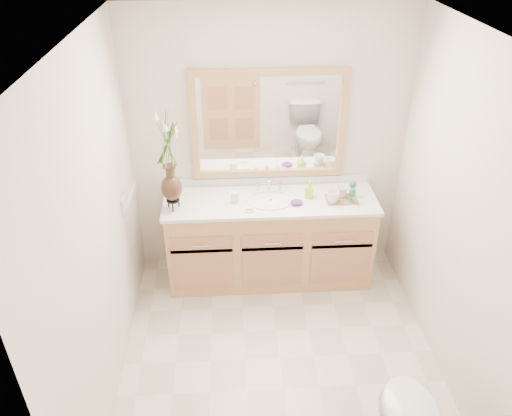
{
  "coord_description": "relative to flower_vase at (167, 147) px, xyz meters",
  "views": [
    {
      "loc": [
        -0.34,
        -2.66,
        3.03
      ],
      "look_at": [
        -0.14,
        0.65,
        0.97
      ],
      "focal_mm": 35.0,
      "sensor_mm": 36.0,
      "label": 1
    }
  ],
  "objects": [
    {
      "name": "vanity",
      "position": [
        0.82,
        0.1,
        -0.99
      ],
      "size": [
        1.8,
        0.55,
        0.8
      ],
      "color": "tan",
      "rests_on": "floor"
    },
    {
      "name": "tray",
      "position": [
        1.43,
        0.06,
        -0.56
      ],
      "size": [
        0.27,
        0.19,
        0.01
      ],
      "primitive_type": "cube",
      "rotation": [
        0.0,
        0.0,
        -0.02
      ],
      "color": "brown",
      "rests_on": "counter"
    },
    {
      "name": "floor",
      "position": [
        0.82,
        -0.92,
        -1.39
      ],
      "size": [
        2.6,
        2.6,
        0.0
      ],
      "primitive_type": "plane",
      "color": "silver",
      "rests_on": "ground"
    },
    {
      "name": "goblet_back",
      "position": [
        1.53,
        0.11,
        -0.46
      ],
      "size": [
        0.06,
        0.06,
        0.14
      ],
      "color": "#26723D",
      "rests_on": "tray"
    },
    {
      "name": "wall_left",
      "position": [
        -0.38,
        -0.92,
        -0.19
      ],
      "size": [
        0.02,
        2.6,
        2.4
      ],
      "primitive_type": "cube",
      "color": "white",
      "rests_on": "floor"
    },
    {
      "name": "soap_dish",
      "position": [
        0.63,
        -0.07,
        -0.55
      ],
      "size": [
        0.09,
        0.09,
        0.03
      ],
      "color": "white",
      "rests_on": "counter"
    },
    {
      "name": "goblet_front",
      "position": [
        1.51,
        0.0,
        -0.46
      ],
      "size": [
        0.06,
        0.06,
        0.13
      ],
      "color": "#26723D",
      "rests_on": "tray"
    },
    {
      "name": "sink",
      "position": [
        0.82,
        0.08,
        -0.62
      ],
      "size": [
        0.38,
        0.34,
        0.23
      ],
      "color": "white",
      "rests_on": "counter"
    },
    {
      "name": "mug_left",
      "position": [
        1.34,
        0.01,
        -0.5
      ],
      "size": [
        0.13,
        0.13,
        0.11
      ],
      "primitive_type": "imported",
      "rotation": [
        0.0,
        0.0,
        -0.29
      ],
      "color": "white",
      "rests_on": "tray"
    },
    {
      "name": "switch_plate",
      "position": [
        -0.37,
        -0.15,
        -0.41
      ],
      "size": [
        0.02,
        0.12,
        0.12
      ],
      "primitive_type": "cube",
      "color": "white",
      "rests_on": "wall_left"
    },
    {
      "name": "wall_right",
      "position": [
        2.02,
        -0.92,
        -0.19
      ],
      "size": [
        0.02,
        2.6,
        2.4
      ],
      "primitive_type": "cube",
      "color": "white",
      "rests_on": "floor"
    },
    {
      "name": "counter",
      "position": [
        0.82,
        0.1,
        -0.58
      ],
      "size": [
        1.84,
        0.57,
        0.03
      ],
      "primitive_type": "cube",
      "color": "white",
      "rests_on": "vanity"
    },
    {
      "name": "mug_right",
      "position": [
        1.44,
        0.1,
        -0.5
      ],
      "size": [
        0.12,
        0.12,
        0.1
      ],
      "primitive_type": "imported",
      "rotation": [
        0.0,
        0.0,
        0.2
      ],
      "color": "white",
      "rests_on": "tray"
    },
    {
      "name": "soap_bottle",
      "position": [
        1.16,
        0.12,
        -0.49
      ],
      "size": [
        0.08,
        0.08,
        0.14
      ],
      "primitive_type": "imported",
      "rotation": [
        0.0,
        0.0,
        -0.24
      ],
      "color": "#AAEA37",
      "rests_on": "counter"
    },
    {
      "name": "purple_dish",
      "position": [
        1.03,
        0.01,
        -0.54
      ],
      "size": [
        0.13,
        0.11,
        0.04
      ],
      "primitive_type": "ellipsoid",
      "rotation": [
        0.0,
        0.0,
        -0.29
      ],
      "color": "#5B2777",
      "rests_on": "counter"
    },
    {
      "name": "ceiling",
      "position": [
        0.82,
        -0.92,
        1.01
      ],
      "size": [
        2.4,
        2.6,
        0.02
      ],
      "primitive_type": "cube",
      "color": "white",
      "rests_on": "wall_back"
    },
    {
      "name": "tumbler",
      "position": [
        0.52,
        0.08,
        -0.52
      ],
      "size": [
        0.07,
        0.07,
        0.09
      ],
      "primitive_type": "cylinder",
      "color": "white",
      "rests_on": "counter"
    },
    {
      "name": "mirror",
      "position": [
        0.82,
        0.36,
        0.01
      ],
      "size": [
        1.32,
        0.04,
        0.97
      ],
      "color": "white",
      "rests_on": "wall_back"
    },
    {
      "name": "wall_front",
      "position": [
        0.82,
        -2.22,
        -0.19
      ],
      "size": [
        2.4,
        0.02,
        2.4
      ],
      "primitive_type": "cube",
      "color": "white",
      "rests_on": "floor"
    },
    {
      "name": "wall_back",
      "position": [
        0.82,
        0.38,
        -0.19
      ],
      "size": [
        2.4,
        0.02,
        2.4
      ],
      "primitive_type": "cube",
      "color": "white",
      "rests_on": "floor"
    },
    {
      "name": "flower_vase",
      "position": [
        0.0,
        0.0,
        0.0
      ],
      "size": [
        0.2,
        0.2,
        0.83
      ],
      "rotation": [
        0.0,
        0.0,
        -0.43
      ],
      "color": "black",
      "rests_on": "counter"
    }
  ]
}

